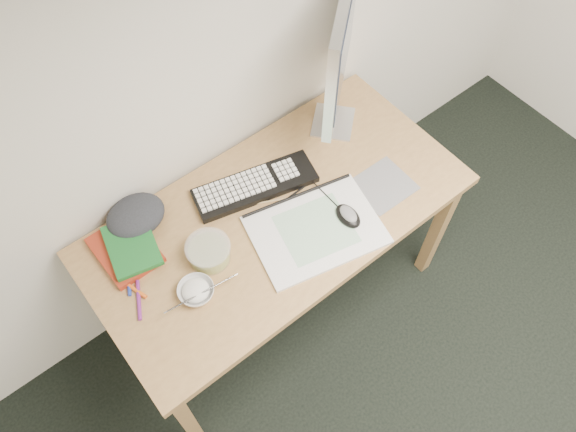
% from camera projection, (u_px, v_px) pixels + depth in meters
% --- Properties ---
extents(desk, '(1.40, 0.70, 0.75)m').
position_uv_depth(desk, '(277.00, 225.00, 2.10)').
color(desk, tan).
rests_on(desk, ground).
extents(mousepad, '(0.21, 0.19, 0.00)m').
position_uv_depth(mousepad, '(383.00, 185.00, 2.09)').
color(mousepad, gray).
rests_on(mousepad, desk).
extents(sketchpad, '(0.51, 0.42, 0.01)m').
position_uv_depth(sketchpad, '(316.00, 230.00, 1.99)').
color(sketchpad, white).
rests_on(sketchpad, desk).
extents(keyboard, '(0.48, 0.25, 0.03)m').
position_uv_depth(keyboard, '(255.00, 186.00, 2.08)').
color(keyboard, black).
rests_on(keyboard, desk).
extents(monitor, '(0.41, 0.36, 0.60)m').
position_uv_depth(monitor, '(340.00, 50.00, 1.94)').
color(monitor, silver).
rests_on(monitor, desk).
extents(mouse, '(0.08, 0.12, 0.04)m').
position_uv_depth(mouse, '(348.00, 214.00, 1.99)').
color(mouse, black).
rests_on(mouse, sketchpad).
extents(rice_bowl, '(0.13, 0.13, 0.04)m').
position_uv_depth(rice_bowl, '(196.00, 291.00, 1.85)').
color(rice_bowl, white).
rests_on(rice_bowl, desk).
extents(chopsticks, '(0.26, 0.05, 0.02)m').
position_uv_depth(chopsticks, '(201.00, 293.00, 1.82)').
color(chopsticks, silver).
rests_on(chopsticks, rice_bowl).
extents(fruit_tub, '(0.19, 0.19, 0.08)m').
position_uv_depth(fruit_tub, '(209.00, 252.00, 1.90)').
color(fruit_tub, '#DEB84E').
rests_on(fruit_tub, desk).
extents(book_red, '(0.19, 0.25, 0.02)m').
position_uv_depth(book_red, '(125.00, 250.00, 1.94)').
color(book_red, maroon).
rests_on(book_red, desk).
extents(book_green, '(0.21, 0.25, 0.02)m').
position_uv_depth(book_green, '(132.00, 246.00, 1.92)').
color(book_green, '#186326').
rests_on(book_green, book_red).
extents(cloth_lump, '(0.21, 0.19, 0.07)m').
position_uv_depth(cloth_lump, '(136.00, 216.00, 1.98)').
color(cloth_lump, '#27282E').
rests_on(cloth_lump, desk).
extents(pencil_pink, '(0.17, 0.08, 0.01)m').
position_uv_depth(pencil_pink, '(261.00, 197.00, 2.06)').
color(pencil_pink, '#D76B88').
rests_on(pencil_pink, desk).
extents(pencil_tan, '(0.18, 0.10, 0.01)m').
position_uv_depth(pencil_tan, '(267.00, 202.00, 2.05)').
color(pencil_tan, tan).
rests_on(pencil_tan, desk).
extents(pencil_black, '(0.20, 0.02, 0.01)m').
position_uv_depth(pencil_black, '(298.00, 191.00, 2.08)').
color(pencil_black, black).
rests_on(pencil_black, desk).
extents(marker_blue, '(0.07, 0.13, 0.01)m').
position_uv_depth(marker_blue, '(128.00, 278.00, 1.89)').
color(marker_blue, '#1F3AAC').
rests_on(marker_blue, desk).
extents(marker_orange, '(0.06, 0.14, 0.01)m').
position_uv_depth(marker_orange, '(130.00, 286.00, 1.87)').
color(marker_orange, orange).
rests_on(marker_orange, desk).
extents(marker_purple, '(0.08, 0.13, 0.01)m').
position_uv_depth(marker_purple, '(139.00, 300.00, 1.84)').
color(marker_purple, '#73227D').
rests_on(marker_purple, desk).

